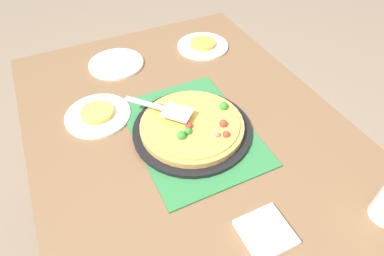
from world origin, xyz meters
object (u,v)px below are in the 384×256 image
object	(u,v)px
plate_far_right	(203,46)
plate_side	(116,64)
served_slice_left	(97,112)
napkin_stack	(266,232)
pizza	(192,125)
served_slice_right	(203,43)
pizza_server	(163,109)
pizza_pan	(192,130)
plate_near_left	(98,115)

from	to	relation	value
plate_far_right	plate_side	bearing A→B (deg)	85.53
served_slice_left	napkin_stack	size ratio (longest dim) A/B	0.92
pizza	served_slice_right	xyz separation A→B (m)	(0.45, -0.27, -0.02)
pizza	pizza_server	distance (m)	0.11
pizza_pan	pizza_server	xyz separation A→B (m)	(0.07, 0.07, 0.06)
plate_side	napkin_stack	bearing A→B (deg)	-171.78
pizza_pan	pizza	size ratio (longest dim) A/B	1.15
plate_side	served_slice_left	bearing A→B (deg)	152.40
pizza	plate_side	bearing A→B (deg)	13.39
pizza_pan	napkin_stack	world-z (taller)	pizza_pan
plate_side	napkin_stack	distance (m)	0.88
pizza_pan	plate_far_right	size ratio (longest dim) A/B	1.73
served_slice_left	napkin_stack	distance (m)	0.66
plate_near_left	pizza_server	world-z (taller)	pizza_server
pizza	plate_far_right	distance (m)	0.52
plate_near_left	pizza_server	distance (m)	0.24
pizza_pan	napkin_stack	size ratio (longest dim) A/B	3.17
pizza	served_slice_left	size ratio (longest dim) A/B	3.00
served_slice_right	served_slice_left	bearing A→B (deg)	114.95
plate_near_left	served_slice_left	xyz separation A→B (m)	(0.00, 0.00, 0.01)
pizza_pan	plate_near_left	size ratio (longest dim) A/B	1.73
plate_near_left	served_slice_left	distance (m)	0.01
pizza	pizza_server	xyz separation A→B (m)	(0.07, 0.07, 0.04)
plate_side	pizza_server	size ratio (longest dim) A/B	1.10
plate_side	pizza_server	distance (m)	0.41
plate_near_left	served_slice_left	size ratio (longest dim) A/B	2.00
served_slice_left	served_slice_right	world-z (taller)	same
pizza	served_slice_right	world-z (taller)	pizza
pizza	plate_far_right	xyz separation A→B (m)	(0.45, -0.27, -0.03)
served_slice_left	plate_near_left	bearing A→B (deg)	0.00
plate_side	served_slice_right	bearing A→B (deg)	-94.47
pizza_pan	served_slice_right	world-z (taller)	served_slice_right
pizza_server	served_slice_right	bearing A→B (deg)	-41.42
pizza_pan	pizza	world-z (taller)	pizza
pizza_server	napkin_stack	size ratio (longest dim) A/B	1.66
plate_far_right	served_slice_left	world-z (taller)	served_slice_left
pizza_pan	plate_near_left	distance (m)	0.33
plate_far_right	napkin_stack	size ratio (longest dim) A/B	1.83
served_slice_right	pizza_server	size ratio (longest dim) A/B	0.55
served_slice_left	plate_far_right	bearing A→B (deg)	-65.05
plate_far_right	served_slice_left	distance (m)	0.58
pizza	pizza_server	bearing A→B (deg)	42.43
napkin_stack	plate_side	bearing A→B (deg)	8.22
plate_far_right	pizza	bearing A→B (deg)	149.42
plate_near_left	plate_far_right	bearing A→B (deg)	-65.05
plate_far_right	pizza_server	bearing A→B (deg)	138.58
pizza	served_slice_right	size ratio (longest dim) A/B	3.00
served_slice_left	pizza_server	xyz separation A→B (m)	(-0.13, -0.19, 0.05)
pizza_server	plate_side	bearing A→B (deg)	6.65
pizza_pan	plate_side	distance (m)	0.49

